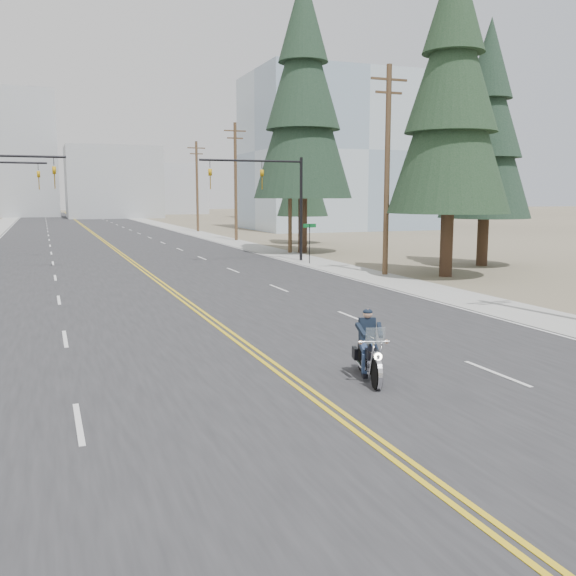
{
  "coord_description": "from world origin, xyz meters",
  "views": [
    {
      "loc": [
        -5.45,
        -8.73,
        4.46
      ],
      "look_at": [
        1.57,
        9.71,
        1.6
      ],
      "focal_mm": 40.0,
      "sensor_mm": 36.0,
      "label": 1
    }
  ],
  "objects": [
    {
      "name": "utility_pole_d",
      "position": [
        12.5,
        53.0,
        5.98
      ],
      "size": [
        2.2,
        0.3,
        11.5
      ],
      "color": "brown",
      "rests_on": "ground"
    },
    {
      "name": "utility_pole_e",
      "position": [
        12.5,
        70.0,
        5.73
      ],
      "size": [
        2.2,
        0.3,
        11.0
      ],
      "color": "brown",
      "rests_on": "ground"
    },
    {
      "name": "conifer_mid",
      "position": [
        20.65,
        24.99,
        8.73
      ],
      "size": [
        5.71,
        5.71,
        15.22
      ],
      "rotation": [
        0.0,
        0.0,
        0.41
      ],
      "color": "#382619",
      "rests_on": "ground"
    },
    {
      "name": "haze_bldg_d",
      "position": [
        -12.0,
        140.0,
        13.0
      ],
      "size": [
        20.0,
        15.0,
        26.0
      ],
      "primitive_type": "cube",
      "color": "#ADB2B7",
      "rests_on": "ground"
    },
    {
      "name": "haze_bldg_e",
      "position": [
        25.0,
        150.0,
        6.0
      ],
      "size": [
        14.0,
        14.0,
        12.0
      ],
      "primitive_type": "cube",
      "color": "#B7BCC6",
      "rests_on": "ground"
    },
    {
      "name": "utility_pole_b",
      "position": [
        12.5,
        23.0,
        5.98
      ],
      "size": [
        2.2,
        0.3,
        11.5
      ],
      "color": "brown",
      "rests_on": "ground"
    },
    {
      "name": "haze_bldg_c",
      "position": [
        40.0,
        110.0,
        9.0
      ],
      "size": [
        16.0,
        12.0,
        18.0
      ],
      "primitive_type": "cube",
      "color": "#B7BCC6",
      "rests_on": "ground"
    },
    {
      "name": "ground_plane",
      "position": [
        0.0,
        0.0,
        0.0
      ],
      "size": [
        400.0,
        400.0,
        0.0
      ],
      "primitive_type": "plane",
      "color": "#776D56",
      "rests_on": "ground"
    },
    {
      "name": "sidewalk_right",
      "position": [
        11.5,
        70.0,
        0.01
      ],
      "size": [
        3.0,
        200.0,
        0.01
      ],
      "primitive_type": "cube",
      "color": "#A5A5A0",
      "rests_on": "ground"
    },
    {
      "name": "utility_pole_c",
      "position": [
        12.5,
        38.0,
        5.73
      ],
      "size": [
        2.2,
        0.3,
        11.0
      ],
      "color": "brown",
      "rests_on": "ground"
    },
    {
      "name": "conifer_near",
      "position": [
        15.28,
        21.16,
        10.05
      ],
      "size": [
        6.61,
        6.61,
        17.5
      ],
      "rotation": [
        0.0,
        0.0,
        -0.4
      ],
      "color": "#382619",
      "rests_on": "ground"
    },
    {
      "name": "haze_bldg_b",
      "position": [
        8.0,
        125.0,
        7.0
      ],
      "size": [
        18.0,
        14.0,
        14.0
      ],
      "primitive_type": "cube",
      "color": "#ADB2B7",
      "rests_on": "ground"
    },
    {
      "name": "street_sign",
      "position": [
        10.8,
        30.0,
        1.8
      ],
      "size": [
        0.9,
        0.06,
        2.62
      ],
      "color": "black",
      "rests_on": "ground"
    },
    {
      "name": "conifer_far",
      "position": [
        17.23,
        47.03,
        7.33
      ],
      "size": [
        4.77,
        4.77,
        12.77
      ],
      "rotation": [
        0.0,
        0.0,
        0.1
      ],
      "color": "#382619",
      "rests_on": "ground"
    },
    {
      "name": "motorcyclist",
      "position": [
        1.79,
        4.71,
        0.85
      ],
      "size": [
        1.49,
        2.35,
        1.7
      ],
      "primitive_type": null,
      "rotation": [
        0.0,
        0.0,
        2.87
      ],
      "color": "black",
      "rests_on": "ground"
    },
    {
      "name": "glass_building",
      "position": [
        32.0,
        70.0,
        10.0
      ],
      "size": [
        24.0,
        16.0,
        20.0
      ],
      "primitive_type": "cube",
      "color": "#9EB5CC",
      "rests_on": "ground"
    },
    {
      "name": "road",
      "position": [
        0.0,
        70.0,
        0.01
      ],
      "size": [
        20.0,
        200.0,
        0.01
      ],
      "primitive_type": "cube",
      "color": "#303033",
      "rests_on": "ground"
    },
    {
      "name": "conifer_tall",
      "position": [
        13.5,
        37.84,
        12.16
      ],
      "size": [
        7.62,
        7.62,
        21.17
      ],
      "rotation": [
        0.0,
        0.0,
        0.28
      ],
      "color": "#382619",
      "rests_on": "ground"
    },
    {
      "name": "traffic_mast_right",
      "position": [
        8.98,
        32.0,
        4.94
      ],
      "size": [
        7.1,
        0.26,
        7.0
      ],
      "color": "black",
      "rests_on": "ground"
    }
  ]
}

